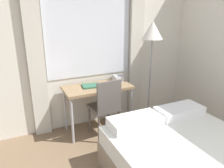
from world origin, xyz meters
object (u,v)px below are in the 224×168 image
standing_lamp (152,39)px  telephone (118,78)px  desk (98,91)px  desk_chair (106,105)px  book (91,86)px

standing_lamp → telephone: (-0.50, 0.19, -0.65)m
desk → desk_chair: bearing=-84.5°
telephone → standing_lamp: bearing=-21.4°
desk → telephone: 0.43m
standing_lamp → telephone: bearing=158.6°
book → standing_lamp: bearing=-8.5°
desk_chair → standing_lamp: standing_lamp is taller
desk_chair → book: bearing=106.5°
desk_chair → book: desk_chair is taller
book → desk: bearing=-20.9°
desk → book: 0.13m
desk → standing_lamp: bearing=-7.2°
desk → telephone: size_ratio=6.58×
standing_lamp → book: standing_lamp is taller
desk → telephone: bearing=11.6°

